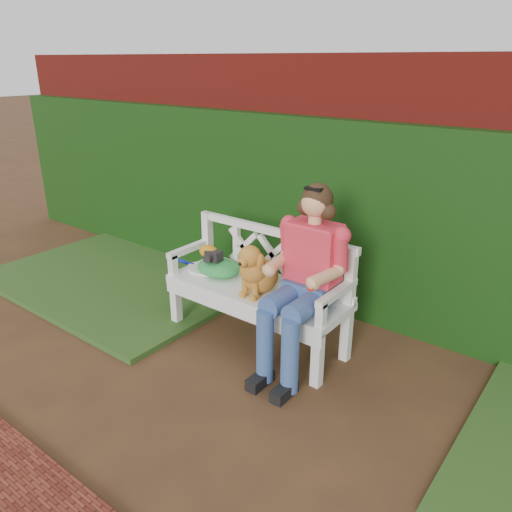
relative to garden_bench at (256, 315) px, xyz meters
The scene contains 11 objects.
ground 0.98m from the garden_bench, 53.12° to the right, with size 60.00×60.00×0.00m, color #3E2619.
brick_wall 1.54m from the garden_bench, 63.37° to the left, with size 10.00×0.30×2.20m, color maroon.
ivy_hedge 1.24m from the garden_bench, 58.14° to the left, with size 10.00×0.18×1.70m, color #123D0B.
grass_left 1.85m from the garden_bench, behind, with size 2.60×2.00×0.05m, color #1B3611.
garden_bench is the anchor object (origin of this frame).
seated_woman 0.65m from the garden_bench, ahead, with size 0.57×0.76×1.35m, color #F13B69, non-canonical shape.
dog 0.46m from the garden_bench, 40.32° to the right, with size 0.28×0.38×0.42m, color #B17B36, non-canonical shape.
tennis_racket 0.64m from the garden_bench, behind, with size 0.65×0.27×0.03m, color silver, non-canonical shape.
green_bag 0.51m from the garden_bench, behind, with size 0.39×0.30×0.13m, color #1A812B, non-canonical shape.
camera_item 0.59m from the garden_bench, behind, with size 0.13×0.10×0.08m, color black.
baseball_glove 0.66m from the garden_bench, behind, with size 0.17×0.13×0.11m, color #C87812.
Camera 1 is at (1.59, -2.04, 2.16)m, focal length 35.00 mm.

